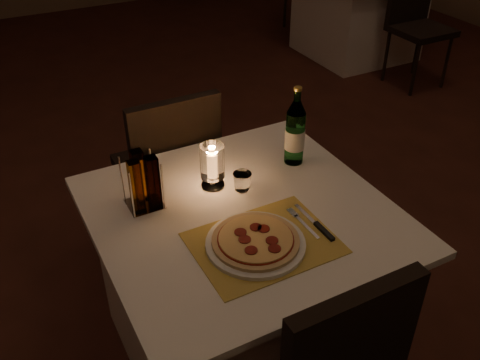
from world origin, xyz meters
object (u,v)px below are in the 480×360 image
main_table (242,287)px  hurricane_candle (212,163)px  pizza (256,240)px  plate (256,244)px  water_bottle (295,133)px  tumbler (242,181)px  neighbor_table_right (357,14)px  chair_far (170,161)px

main_table → hurricane_candle: size_ratio=5.84×
hurricane_candle → pizza: bearing=-94.0°
plate → hurricane_candle: (0.03, 0.37, 0.09)m
hurricane_candle → water_bottle: bearing=0.8°
plate → tumbler: size_ratio=4.67×
neighbor_table_right → plate: bearing=-133.8°
main_table → hurricane_candle: 0.50m
pizza → hurricane_candle: 0.38m
neighbor_table_right → pizza: bearing=-133.8°
chair_far → neighbor_table_right: (2.56, 1.83, -0.18)m
chair_far → water_bottle: size_ratio=2.82×
chair_far → plate: chair_far is taller
water_bottle → plate: bearing=-135.6°
tumbler → water_bottle: (0.27, 0.07, 0.09)m
hurricane_candle → neighbor_table_right: hurricane_candle is taller
main_table → water_bottle: bearing=30.3°
tumbler → neighbor_table_right: 3.50m
main_table → chair_far: (-0.00, 0.71, 0.18)m
pizza → chair_far: bearing=86.8°
pizza → tumbler: bearing=69.6°
chair_far → pizza: 0.92m
hurricane_candle → neighbor_table_right: (2.58, 2.36, -0.47)m
chair_far → water_bottle: 0.69m
main_table → chair_far: size_ratio=1.11×
water_bottle → hurricane_candle: bearing=-179.2°
plate → tumbler: (0.11, 0.30, 0.02)m
main_table → neighbor_table_right: size_ratio=1.00×
pizza → hurricane_candle: (0.03, 0.37, 0.07)m
hurricane_candle → neighbor_table_right: size_ratio=0.17×
main_table → chair_far: bearing=90.0°
neighbor_table_right → main_table: bearing=-135.2°
hurricane_candle → plate: bearing=-94.0°
chair_far → neighbor_table_right: bearing=35.6°
water_bottle → main_table: bearing=-149.7°
plate → pizza: (0.00, -0.00, 0.02)m
plate → water_bottle: size_ratio=1.00×
tumbler → water_bottle: size_ratio=0.21×
main_table → tumbler: bearing=62.7°
chair_far → main_table: bearing=-90.0°
pizza → neighbor_table_right: 3.79m
tumbler → chair_far: bearing=95.9°
plate → tumbler: tumbler is taller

